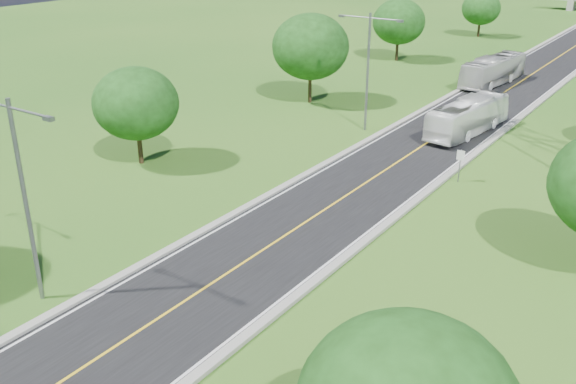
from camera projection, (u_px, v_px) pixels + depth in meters
name	position (u px, v px, depth m)	size (l,w,h in m)	color
ground	(489.00, 103.00, 64.52)	(260.00, 260.00, 0.00)	#265A19
road	(507.00, 91.00, 69.04)	(8.00, 150.00, 0.06)	black
curb_left	(469.00, 85.00, 71.24)	(0.50, 150.00, 0.22)	gray
curb_right	(548.00, 96.00, 66.79)	(0.50, 150.00, 0.22)	gray
speed_limit_sign	(460.00, 161.00, 44.52)	(0.55, 0.09, 2.40)	slate
streetlight_near_left	(23.00, 186.00, 29.02)	(5.90, 0.25, 10.00)	slate
streetlight_mid_left	(368.00, 62.00, 53.98)	(5.90, 0.25, 10.00)	slate
tree_lb	(136.00, 103.00, 46.87)	(6.30, 6.30, 7.33)	black
tree_lc	(310.00, 47.00, 62.62)	(7.56, 7.56, 8.79)	black
tree_ld	(399.00, 22.00, 82.06)	(6.72, 6.72, 7.82)	black
tree_le	(481.00, 8.00, 99.15)	(5.88, 5.88, 6.84)	black
bus_outbound	(468.00, 117.00, 54.60)	(2.51, 10.72, 2.99)	white
bus_inbound	(493.00, 70.00, 71.00)	(2.63, 11.25, 3.13)	silver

